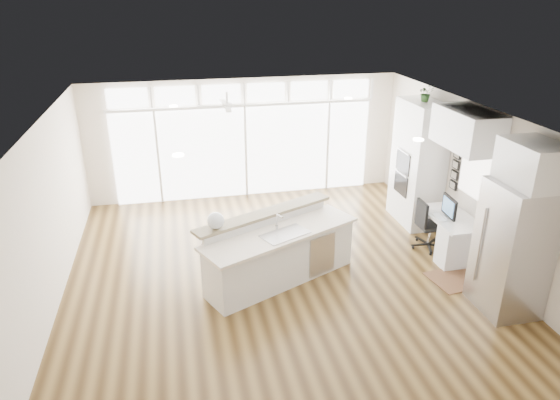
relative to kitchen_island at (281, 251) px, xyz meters
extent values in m
cube|color=#422D14|center=(0.01, -0.12, -0.55)|extent=(7.00, 8.00, 0.02)
cube|color=silver|center=(0.01, -0.12, 2.16)|extent=(7.00, 8.00, 0.02)
cube|color=beige|center=(0.01, 3.88, 0.81)|extent=(7.00, 0.04, 2.70)
cube|color=beige|center=(-3.49, -0.12, 0.81)|extent=(0.04, 8.00, 2.70)
cube|color=beige|center=(3.51, -0.12, 0.81)|extent=(0.04, 8.00, 2.70)
cube|color=silver|center=(0.01, 3.82, 0.51)|extent=(5.80, 0.06, 2.08)
cube|color=silver|center=(0.01, 3.82, 1.84)|extent=(5.90, 0.06, 0.40)
cube|color=silver|center=(3.47, 0.18, 1.01)|extent=(0.04, 0.85, 0.85)
cube|color=silver|center=(-0.49, 2.68, 1.94)|extent=(1.16, 1.16, 0.32)
cube|color=beige|center=(0.01, 0.08, 2.14)|extent=(3.40, 3.00, 0.02)
cube|color=white|center=(3.18, 1.68, 0.71)|extent=(0.64, 1.20, 2.50)
cube|color=white|center=(3.14, 0.18, -0.16)|extent=(0.72, 1.30, 0.76)
cube|color=white|center=(3.18, 0.18, 1.81)|extent=(0.64, 1.30, 0.64)
cube|color=#B5B5BA|center=(3.12, -1.47, 0.46)|extent=(0.76, 0.90, 2.00)
cube|color=white|center=(3.18, -1.47, 1.76)|extent=(0.64, 0.90, 0.60)
cube|color=black|center=(3.47, 0.80, 0.86)|extent=(0.06, 0.22, 0.80)
cube|color=white|center=(0.00, 0.00, 0.00)|extent=(2.89, 2.07, 1.08)
cube|color=#3B2113|center=(2.94, -0.61, -0.53)|extent=(1.08, 0.85, 0.01)
cube|color=black|center=(2.94, 0.50, -0.07)|extent=(0.50, 0.47, 0.94)
sphere|color=silver|center=(-1.03, -0.04, 0.67)|extent=(0.34, 0.34, 0.26)
cube|color=black|center=(3.06, 0.18, 0.42)|extent=(0.12, 0.49, 0.40)
cube|color=white|center=(2.89, 0.18, 0.23)|extent=(0.17, 0.35, 0.02)
imported|color=#2B5624|center=(3.18, 1.68, 2.09)|extent=(0.29, 0.32, 0.25)
camera|label=1|loc=(-1.54, -6.99, 3.95)|focal=32.00mm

